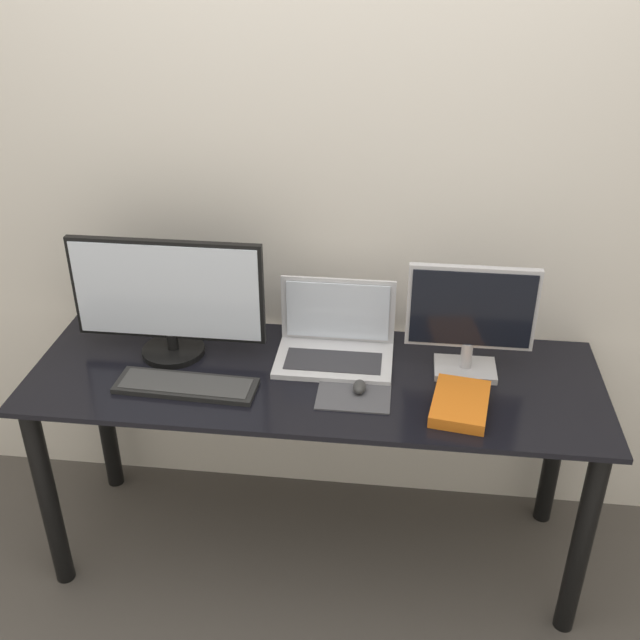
# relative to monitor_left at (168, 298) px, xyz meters

# --- Properties ---
(ground_plane) EXTENTS (12.00, 12.00, 0.00)m
(ground_plane) POSITION_rel_monitor_left_xyz_m (0.48, -0.38, -0.94)
(ground_plane) COLOR #4C4742
(wall_back) EXTENTS (7.00, 0.05, 2.50)m
(wall_back) POSITION_rel_monitor_left_xyz_m (0.48, 0.29, 0.31)
(wall_back) COLOR silver
(wall_back) RESTS_ON ground_plane
(desk) EXTENTS (1.80, 0.61, 0.74)m
(desk) POSITION_rel_monitor_left_xyz_m (0.48, -0.08, -0.35)
(desk) COLOR black
(desk) RESTS_ON ground_plane
(monitor_left) EXTENTS (0.62, 0.20, 0.40)m
(monitor_left) POSITION_rel_monitor_left_xyz_m (0.00, 0.00, 0.00)
(monitor_left) COLOR black
(monitor_left) RESTS_ON desk
(monitor_right) EXTENTS (0.39, 0.13, 0.36)m
(monitor_right) POSITION_rel_monitor_left_xyz_m (0.95, -0.00, -0.01)
(monitor_right) COLOR #B2B2B7
(monitor_right) RESTS_ON desk
(laptop) EXTENTS (0.37, 0.24, 0.24)m
(laptop) POSITION_rel_monitor_left_xyz_m (0.53, 0.05, -0.14)
(laptop) COLOR silver
(laptop) RESTS_ON desk
(keyboard) EXTENTS (0.44, 0.15, 0.02)m
(keyboard) POSITION_rel_monitor_left_xyz_m (0.10, -0.19, -0.19)
(keyboard) COLOR black
(keyboard) RESTS_ON desk
(mousepad) EXTENTS (0.22, 0.17, 0.00)m
(mousepad) POSITION_rel_monitor_left_xyz_m (0.61, -0.18, -0.20)
(mousepad) COLOR #47474C
(mousepad) RESTS_ON desk
(mouse) EXTENTS (0.04, 0.06, 0.03)m
(mouse) POSITION_rel_monitor_left_xyz_m (0.62, -0.16, -0.18)
(mouse) COLOR #333333
(mouse) RESTS_ON mousepad
(book) EXTENTS (0.19, 0.26, 0.04)m
(book) POSITION_rel_monitor_left_xyz_m (0.92, -0.20, -0.19)
(book) COLOR orange
(book) RESTS_ON desk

